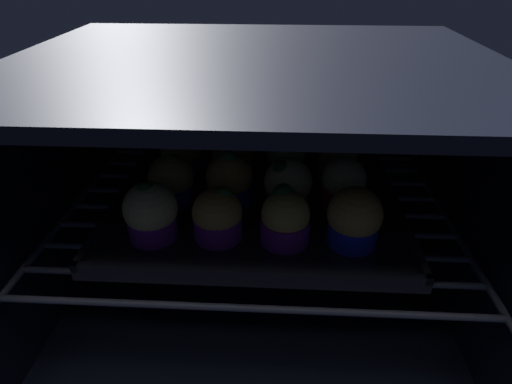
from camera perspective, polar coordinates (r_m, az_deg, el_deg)
The scene contains 15 objects.
oven_cavity at distance 62.90cm, azimuth 0.23°, elevation 2.11°, with size 59.00×47.00×37.00cm.
oven_rack at distance 60.98cm, azimuth 0.02°, elevation -2.59°, with size 54.80×42.00×0.80cm.
baking_tray at distance 60.07cm, azimuth 0.00°, elevation -1.93°, with size 39.88×31.72×2.20cm.
muffin_row0_col0 at distance 52.88cm, azimuth -14.07°, elevation -2.69°, with size 6.63×6.63×7.72cm.
muffin_row0_col1 at distance 51.78cm, azimuth -5.22°, elevation -3.31°, with size 6.19×6.19×6.89cm.
muffin_row0_col2 at distance 50.92cm, azimuth 3.99°, elevation -3.57°, with size 6.04×6.04×7.44cm.
muffin_row0_col3 at distance 51.61cm, azimuth 13.16°, elevation -3.58°, with size 6.61×6.61×7.47cm.
muffin_row1_col0 at distance 60.21cm, azimuth -11.39°, elevation 1.46°, with size 6.38×6.38×7.19cm.
muffin_row1_col1 at distance 58.41cm, azimuth -3.64°, elevation 1.58°, with size 6.53×6.53×7.94cm.
muffin_row1_col2 at distance 57.73cm, azimuth 4.31°, elevation 0.98°, with size 6.65×6.65×7.22cm.
muffin_row1_col3 at distance 58.96cm, azimuth 11.77°, elevation 1.05°, with size 6.07×6.07×7.22cm.
muffin_row2_col0 at distance 67.08cm, azimuth -10.13°, elevation 4.85°, with size 6.21×6.21×7.05cm.
muffin_row2_col1 at distance 65.79cm, azimuth -3.14°, elevation 4.76°, with size 6.34×6.34×7.10cm.
muffin_row2_col2 at distance 65.74cm, azimuth 4.08°, elevation 4.53°, with size 6.04×6.04×6.94cm.
muffin_row2_col3 at distance 66.12cm, azimuth 11.03°, elevation 4.38°, with size 6.04×6.04×7.02cm.
Camera 1 is at (2.78, -29.11, 46.75)cm, focal length 29.49 mm.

